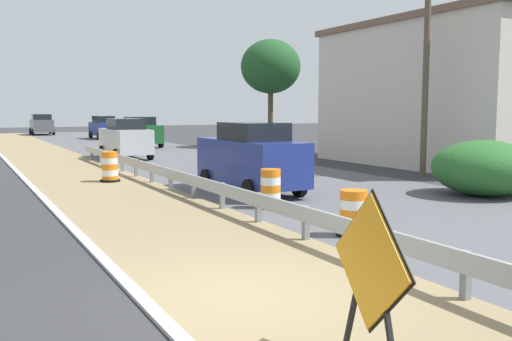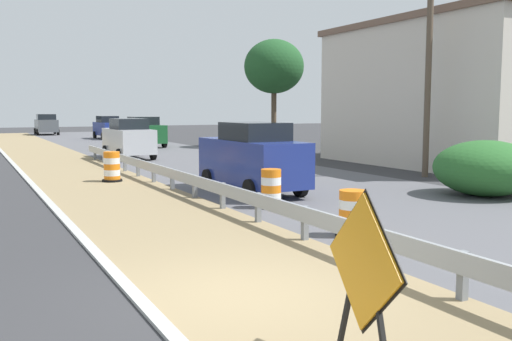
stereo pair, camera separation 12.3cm
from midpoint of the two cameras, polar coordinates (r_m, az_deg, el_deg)
name	(u,v)px [view 1 (the left image)]	position (r m, az deg, el deg)	size (l,w,h in m)	color
ground_plane	(239,296)	(8.30, -2.15, -12.48)	(160.00, 160.00, 0.00)	#333335
median_dirt_strip	(290,287)	(8.68, 3.03, -11.61)	(4.10, 120.00, 0.01)	#8E7A56
curb_near_edge	(151,310)	(7.85, -10.97, -13.67)	(0.20, 120.00, 0.11)	#ADADA8
guardrail_median	(368,235)	(9.89, 10.88, -6.40)	(0.18, 47.22, 0.71)	#999EA3
warning_sign_diamond	(370,270)	(5.92, 10.85, -9.87)	(0.25, 1.49, 1.88)	black
traffic_barrel_nearest	(353,215)	(12.06, 9.48, -4.49)	(0.71, 0.71, 0.97)	orange
traffic_barrel_close	(271,190)	(15.21, 1.25, -2.02)	(0.68, 0.68, 1.06)	orange
traffic_barrel_mid	(110,168)	(21.38, -14.67, 0.23)	(0.73, 0.73, 1.10)	orange
car_lead_near_lane	(125,139)	(31.12, -13.14, 3.15)	(2.04, 4.48, 2.14)	silver
car_trailing_near_lane	(141,132)	(40.28, -11.64, 3.83)	(2.25, 4.15, 2.11)	#195128
car_lead_far_lane	(42,124)	(62.15, -20.85, 4.36)	(2.28, 4.65, 2.11)	#4C5156
car_mid_far_lane	(104,127)	(51.86, -15.13, 4.21)	(2.01, 4.56, 2.02)	navy
car_trailing_far_lane	(251,158)	(17.99, -0.71, 1.31)	(1.98, 4.68, 2.24)	navy
roadside_shop_near	(443,93)	(28.45, 18.19, 7.41)	(6.70, 11.88, 6.76)	beige
utility_pole_near	(427,51)	(23.15, 16.66, 11.44)	(0.24, 1.80, 9.40)	brown
bush_roadside	(484,168)	(18.71, 21.83, 0.25)	(3.15, 3.15, 1.71)	#286028
tree_roadside	(271,67)	(39.30, 1.39, 10.40)	(4.09, 4.09, 7.38)	#4C3D2D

